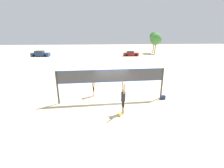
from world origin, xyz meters
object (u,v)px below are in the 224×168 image
player_spiker (123,97)px  tree_right_cluster (154,37)px  tree_left_cluster (156,39)px  parked_car_mid (40,54)px  gear_bag (163,97)px  player_blocker (93,83)px  volleyball (120,115)px  parked_car_near (131,54)px  volleyball_net (112,79)px

player_spiker → tree_right_cluster: (18.03, 39.02, 4.00)m
tree_left_cluster → parked_car_mid: bearing=-175.0°
player_spiker → tree_right_cluster: tree_right_cluster is taller
gear_bag → tree_left_cluster: 37.24m
player_spiker → player_blocker: player_spiker is taller
volleyball → parked_car_near: 33.09m
gear_bag → tree_left_cluster: bearing=68.1°
volleyball_net → tree_right_cluster: bearing=63.4°
parked_car_near → parked_car_mid: bearing=-178.9°
volleyball_net → tree_right_cluster: (18.48, 36.87, 3.32)m
parked_car_mid → tree_left_cluster: bearing=12.7°
volleyball_net → parked_car_mid: 34.61m
player_spiker → volleyball: player_spiker is taller
player_spiker → player_blocker: (-1.86, 3.34, -0.01)m
player_blocker → parked_car_mid: (-13.49, 30.02, -0.44)m
player_spiker → gear_bag: player_spiker is taller
tree_right_cluster → player_spiker: bearing=-114.8°
volleyball_net → tree_right_cluster: size_ratio=1.25×
volleyball_net → player_blocker: bearing=140.1°
player_blocker → volleyball: player_blocker is taller
player_spiker → parked_car_mid: 36.73m
volleyball_net → player_spiker: bearing=-78.3°
parked_car_near → gear_bag: bearing=-93.9°
volleyball_net → volleyball: 3.05m
parked_car_mid → tree_left_cluster: tree_left_cluster is taller
player_blocker → volleyball_net: bearing=50.1°
parked_car_near → tree_left_cluster: size_ratio=0.69×
tree_left_cluster → player_blocker: bearing=-120.5°
player_blocker → player_spiker: bearing=29.2°
player_blocker → parked_car_mid: player_blocker is taller
player_spiker → tree_left_cluster: (17.48, 36.23, 3.25)m
player_spiker → parked_car_mid: player_spiker is taller
gear_bag → parked_car_near: 30.01m
player_spiker → tree_right_cluster: 43.17m
volleyball → parked_car_mid: bearing=114.1°
player_spiker → parked_car_near: size_ratio=0.51×
volleyball → parked_car_near: size_ratio=0.05×
tree_right_cluster → tree_left_cluster: bearing=-101.2°
volleyball → tree_left_cluster: (17.77, 36.60, 4.27)m
player_spiker → gear_bag: (3.70, 1.90, -0.97)m
tree_right_cluster → parked_car_near: bearing=-141.4°
gear_bag → parked_car_near: (4.90, 29.60, 0.45)m
tree_left_cluster → volleyball_net: bearing=-117.7°
tree_right_cluster → gear_bag: bearing=-111.1°
volleyball → parked_car_near: (8.88, 31.87, 0.50)m
gear_bag → tree_right_cluster: tree_right_cluster is taller
volleyball → parked_car_mid: size_ratio=0.05×
volleyball_net → volleyball: size_ratio=38.35×
parked_car_near → tree_left_cluster: bearing=33.6°
parked_car_mid → volleyball_net: bearing=-56.8°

